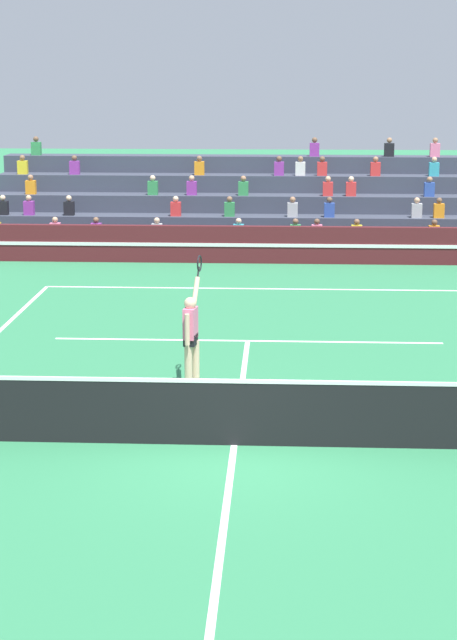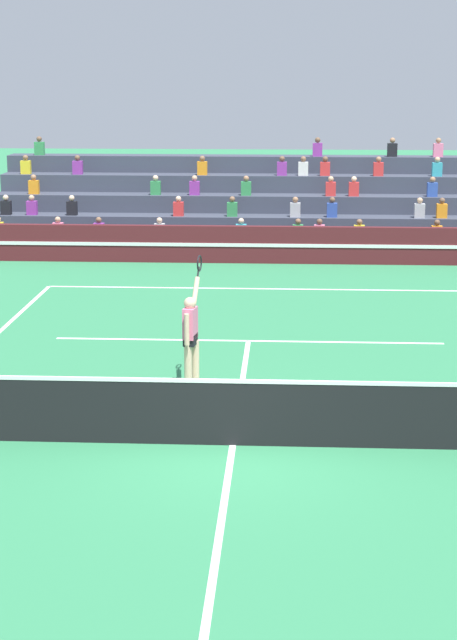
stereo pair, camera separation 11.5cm
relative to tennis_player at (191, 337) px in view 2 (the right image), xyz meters
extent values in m
plane|color=#2D7A4C|center=(0.90, -2.88, -0.98)|extent=(120.00, 120.00, 0.00)
cube|color=white|center=(0.90, 9.02, -0.98)|extent=(11.00, 0.10, 0.01)
cube|color=white|center=(0.90, 3.54, -0.98)|extent=(8.25, 0.10, 0.01)
cube|color=white|center=(0.90, -2.88, -0.98)|extent=(0.10, 12.85, 0.01)
cube|color=black|center=(0.90, -2.88, -0.48)|extent=(11.90, 0.02, 1.00)
cube|color=white|center=(0.90, -2.88, 0.05)|extent=(11.90, 0.04, 0.06)
cube|color=#51191E|center=(0.90, 12.80, -0.43)|extent=(18.00, 0.24, 1.10)
cube|color=white|center=(0.90, 12.67, -0.43)|extent=(18.00, 0.02, 0.10)
cube|color=#383D4C|center=(0.90, 14.08, -0.71)|extent=(17.39, 0.95, 0.55)
cube|color=pink|center=(-5.37, 13.91, -0.21)|extent=(0.32, 0.22, 0.44)
sphere|color=tan|center=(-5.37, 13.91, 0.11)|extent=(0.18, 0.18, 0.18)
cube|color=teal|center=(0.28, 13.91, -0.21)|extent=(0.32, 0.22, 0.44)
sphere|color=beige|center=(0.28, 13.91, 0.11)|extent=(0.18, 0.18, 0.18)
cube|color=orange|center=(6.21, 13.91, -0.21)|extent=(0.32, 0.22, 0.44)
sphere|color=brown|center=(6.21, 13.91, 0.11)|extent=(0.18, 0.18, 0.18)
cube|color=purple|center=(-4.10, 13.91, -0.21)|extent=(0.32, 0.22, 0.44)
sphere|color=brown|center=(-4.10, 13.91, 0.11)|extent=(0.18, 0.18, 0.18)
cube|color=#B2B2B7|center=(-2.22, 13.91, -0.21)|extent=(0.32, 0.22, 0.44)
sphere|color=beige|center=(-2.22, 13.91, 0.11)|extent=(0.18, 0.18, 0.18)
cube|color=#338C4C|center=(2.02, 13.91, -0.21)|extent=(0.32, 0.22, 0.44)
sphere|color=brown|center=(2.02, 13.91, 0.11)|extent=(0.18, 0.18, 0.18)
cube|color=pink|center=(2.67, 13.91, -0.21)|extent=(0.32, 0.22, 0.44)
sphere|color=brown|center=(2.67, 13.91, 0.11)|extent=(0.18, 0.18, 0.18)
cube|color=yellow|center=(3.88, 13.91, -0.21)|extent=(0.32, 0.22, 0.44)
sphere|color=brown|center=(3.88, 13.91, 0.11)|extent=(0.18, 0.18, 0.18)
cube|color=#383D4C|center=(0.90, 15.03, -0.43)|extent=(17.39, 0.95, 1.10)
cube|color=#B2B2B7|center=(5.78, 14.86, 0.34)|extent=(0.32, 0.22, 0.44)
sphere|color=tan|center=(5.78, 14.86, 0.66)|extent=(0.18, 0.18, 0.18)
cube|color=orange|center=(6.47, 14.86, 0.34)|extent=(0.32, 0.22, 0.44)
sphere|color=brown|center=(6.47, 14.86, 0.66)|extent=(0.18, 0.18, 0.18)
cube|color=#2D4CA5|center=(3.08, 14.86, 0.34)|extent=(0.32, 0.22, 0.44)
sphere|color=brown|center=(3.08, 14.86, 0.66)|extent=(0.18, 0.18, 0.18)
cube|color=#338C4C|center=(-0.04, 14.86, 0.34)|extent=(0.32, 0.22, 0.44)
sphere|color=brown|center=(-0.04, 14.86, 0.66)|extent=(0.18, 0.18, 0.18)
cube|color=black|center=(-7.22, 14.86, 0.34)|extent=(0.32, 0.22, 0.44)
sphere|color=beige|center=(-7.22, 14.86, 0.66)|extent=(0.18, 0.18, 0.18)
cube|color=black|center=(-5.11, 14.86, 0.34)|extent=(0.32, 0.22, 0.44)
sphere|color=beige|center=(-5.11, 14.86, 0.66)|extent=(0.18, 0.18, 0.18)
cube|color=#B2B2B7|center=(1.93, 14.86, 0.34)|extent=(0.32, 0.22, 0.44)
sphere|color=#9E7051|center=(1.93, 14.86, 0.66)|extent=(0.18, 0.18, 0.18)
cube|color=red|center=(-1.73, 14.86, 0.34)|extent=(0.32, 0.22, 0.44)
sphere|color=beige|center=(-1.73, 14.86, 0.66)|extent=(0.18, 0.18, 0.18)
cube|color=purple|center=(-6.39, 14.86, 0.34)|extent=(0.32, 0.22, 0.44)
sphere|color=tan|center=(-6.39, 14.86, 0.66)|extent=(0.18, 0.18, 0.18)
cube|color=#383D4C|center=(0.90, 15.98, -0.16)|extent=(17.39, 0.95, 1.65)
cube|color=orange|center=(-6.53, 15.81, 0.89)|extent=(0.32, 0.22, 0.44)
sphere|color=#9E7051|center=(-6.53, 15.81, 1.21)|extent=(0.18, 0.18, 0.18)
cube|color=red|center=(3.79, 15.81, 0.89)|extent=(0.32, 0.22, 0.44)
sphere|color=beige|center=(3.79, 15.81, 1.21)|extent=(0.18, 0.18, 0.18)
cube|color=#2D4CA5|center=(6.27, 15.81, 0.89)|extent=(0.32, 0.22, 0.44)
sphere|color=#9E7051|center=(6.27, 15.81, 1.21)|extent=(0.18, 0.18, 0.18)
cube|color=purple|center=(-1.30, 15.81, 0.89)|extent=(0.32, 0.22, 0.44)
sphere|color=tan|center=(-1.30, 15.81, 1.21)|extent=(0.18, 0.18, 0.18)
cube|color=#338C4C|center=(-2.56, 15.81, 0.89)|extent=(0.32, 0.22, 0.44)
sphere|color=beige|center=(-2.56, 15.81, 1.21)|extent=(0.18, 0.18, 0.18)
cube|color=red|center=(3.06, 15.81, 0.89)|extent=(0.32, 0.22, 0.44)
sphere|color=tan|center=(3.06, 15.81, 1.21)|extent=(0.18, 0.18, 0.18)
cube|color=#338C4C|center=(0.36, 15.81, 0.89)|extent=(0.32, 0.22, 0.44)
sphere|color=#9E7051|center=(0.36, 15.81, 1.21)|extent=(0.18, 0.18, 0.18)
cube|color=#383D4C|center=(0.90, 16.93, 0.12)|extent=(17.39, 0.95, 2.20)
cube|color=teal|center=(6.53, 16.76, 1.44)|extent=(0.32, 0.22, 0.44)
sphere|color=tan|center=(6.53, 16.76, 1.76)|extent=(0.18, 0.18, 0.18)
cube|color=purple|center=(-5.26, 16.76, 1.44)|extent=(0.32, 0.22, 0.44)
sphere|color=brown|center=(-5.26, 16.76, 1.76)|extent=(0.18, 0.18, 0.18)
cube|color=red|center=(4.63, 16.76, 1.44)|extent=(0.32, 0.22, 0.44)
sphere|color=#9E7051|center=(4.63, 16.76, 1.76)|extent=(0.18, 0.18, 0.18)
cube|color=orange|center=(-1.13, 16.76, 1.44)|extent=(0.32, 0.22, 0.44)
sphere|color=brown|center=(-1.13, 16.76, 1.76)|extent=(0.18, 0.18, 0.18)
cube|color=purple|center=(1.49, 16.76, 1.44)|extent=(0.32, 0.22, 0.44)
sphere|color=brown|center=(1.49, 16.76, 1.76)|extent=(0.18, 0.18, 0.18)
cube|color=yellow|center=(-7.00, 16.76, 1.44)|extent=(0.32, 0.22, 0.44)
sphere|color=brown|center=(-7.00, 16.76, 1.76)|extent=(0.18, 0.18, 0.18)
cube|color=silver|center=(2.19, 16.76, 1.44)|extent=(0.32, 0.22, 0.44)
sphere|color=brown|center=(2.19, 16.76, 1.76)|extent=(0.18, 0.18, 0.18)
cube|color=red|center=(2.90, 16.76, 1.44)|extent=(0.32, 0.22, 0.44)
sphere|color=brown|center=(2.90, 16.76, 1.76)|extent=(0.18, 0.18, 0.18)
cube|color=#383D4C|center=(0.90, 17.88, 0.39)|extent=(17.39, 0.95, 2.75)
cube|color=pink|center=(6.66, 17.71, 1.99)|extent=(0.32, 0.22, 0.44)
sphere|color=#9E7051|center=(6.66, 17.71, 2.31)|extent=(0.18, 0.18, 0.18)
cube|color=#338C4C|center=(-6.74, 17.71, 1.99)|extent=(0.32, 0.22, 0.44)
sphere|color=brown|center=(-6.74, 17.71, 2.31)|extent=(0.18, 0.18, 0.18)
cube|color=purple|center=(2.67, 17.71, 1.99)|extent=(0.32, 0.22, 0.44)
sphere|color=brown|center=(2.67, 17.71, 2.31)|extent=(0.18, 0.18, 0.18)
cube|color=black|center=(5.15, 17.71, 1.99)|extent=(0.32, 0.22, 0.44)
sphere|color=#9E7051|center=(5.15, 17.71, 2.31)|extent=(0.18, 0.18, 0.18)
cylinder|color=beige|center=(-0.05, -0.12, -0.53)|extent=(0.14, 0.14, 0.90)
cylinder|color=beige|center=(0.07, 0.08, -0.53)|extent=(0.14, 0.14, 0.90)
cube|color=black|center=(-0.01, -0.03, -0.04)|extent=(0.25, 0.35, 0.20)
cube|color=pink|center=(-0.01, -0.03, 0.26)|extent=(0.26, 0.39, 0.56)
sphere|color=beige|center=(-0.01, -0.03, 0.62)|extent=(0.22, 0.22, 0.22)
cube|color=white|center=(-0.08, -0.12, -0.94)|extent=(0.28, 0.16, 0.09)
cube|color=white|center=(0.03, 0.09, -0.94)|extent=(0.28, 0.16, 0.09)
cylinder|color=beige|center=(-0.05, -0.26, 0.20)|extent=(0.09, 0.09, 0.56)
cylinder|color=beige|center=(0.05, 0.35, 0.73)|extent=(0.15, 0.42, 0.55)
cylinder|color=black|center=(0.09, 0.57, 1.06)|extent=(0.06, 0.15, 0.20)
torus|color=black|center=(0.10, 0.67, 1.21)|extent=(0.10, 0.43, 0.43)
sphere|color=#C6DB33|center=(-0.14, 2.16, -0.95)|extent=(0.07, 0.07, 0.07)
camera|label=1|loc=(1.59, -18.44, 4.71)|focal=60.00mm
camera|label=2|loc=(1.70, -18.43, 4.71)|focal=60.00mm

